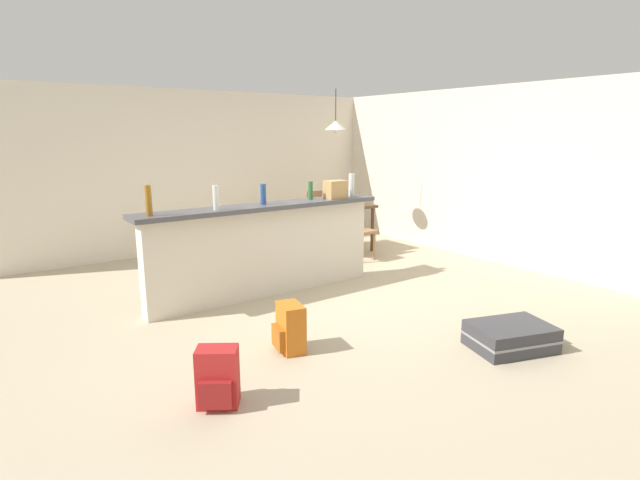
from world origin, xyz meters
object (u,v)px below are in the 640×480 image
(bottle_white, at_px, (216,198))
(bottle_clear, at_px, (351,185))
(bottle_green, at_px, (310,191))
(dining_chair_near_partition, at_px, (356,225))
(bottle_amber, at_px, (149,200))
(bottle_blue, at_px, (263,194))
(dining_table, at_px, (335,211))
(grocery_bag, at_px, (335,189))
(backpack_orange, at_px, (290,329))
(dining_chair_far_side, at_px, (315,215))
(pendant_lamp, at_px, (336,125))
(backpack_red, at_px, (218,379))
(suitcase_flat_charcoal, at_px, (511,336))

(bottle_white, bearing_deg, bottle_clear, 2.08)
(bottle_green, distance_m, dining_chair_near_partition, 1.57)
(bottle_amber, height_order, bottle_blue, bottle_amber)
(bottle_clear, height_order, dining_table, bottle_clear)
(dining_table, bearing_deg, grocery_bag, -127.31)
(backpack_orange, bearing_deg, bottle_blue, 68.14)
(dining_chair_far_side, bearing_deg, grocery_bag, -118.09)
(bottle_green, height_order, dining_chair_far_side, bottle_green)
(bottle_amber, relative_size, dining_chair_near_partition, 0.32)
(dining_chair_far_side, bearing_deg, bottle_white, -144.09)
(bottle_amber, height_order, pendant_lamp, pendant_lamp)
(bottle_clear, height_order, dining_chair_near_partition, bottle_clear)
(dining_chair_near_partition, relative_size, pendant_lamp, 1.42)
(bottle_white, height_order, dining_table, bottle_white)
(bottle_clear, distance_m, dining_table, 1.54)
(bottle_blue, distance_m, grocery_bag, 0.98)
(bottle_green, xyz_separation_m, backpack_red, (-2.14, -1.97, -0.97))
(suitcase_flat_charcoal, relative_size, backpack_red, 2.12)
(dining_table, xyz_separation_m, backpack_orange, (-2.56, -2.71, -0.44))
(bottle_white, xyz_separation_m, dining_table, (2.57, 1.32, -0.54))
(suitcase_flat_charcoal, height_order, backpack_orange, backpack_orange)
(bottle_clear, xyz_separation_m, dining_table, (0.70, 1.25, -0.56))
(dining_table, height_order, backpack_red, dining_table)
(backpack_orange, bearing_deg, bottle_green, 50.08)
(bottle_blue, height_order, dining_table, bottle_blue)
(bottle_clear, relative_size, grocery_bag, 1.11)
(bottle_amber, relative_size, suitcase_flat_charcoal, 0.34)
(pendant_lamp, xyz_separation_m, suitcase_flat_charcoal, (-1.04, -3.89, -1.85))
(bottle_blue, xyz_separation_m, dining_chair_far_side, (1.96, 1.79, -0.66))
(bottle_green, relative_size, suitcase_flat_charcoal, 0.24)
(grocery_bag, xyz_separation_m, suitcase_flat_charcoal, (0.03, -2.49, -1.06))
(bottle_amber, relative_size, dining_chair_far_side, 0.32)
(bottle_blue, distance_m, pendant_lamp, 2.57)
(bottle_green, relative_size, dining_chair_far_side, 0.23)
(dining_table, height_order, pendant_lamp, pendant_lamp)
(dining_table, relative_size, suitcase_flat_charcoal, 1.24)
(grocery_bag, height_order, backpack_red, grocery_bag)
(dining_chair_near_partition, distance_m, pendant_lamp, 1.58)
(grocery_bag, distance_m, dining_chair_near_partition, 1.39)
(dining_table, bearing_deg, pendant_lamp, 51.32)
(bottle_blue, bearing_deg, backpack_red, -127.33)
(backpack_red, bearing_deg, suitcase_flat_charcoal, -14.28)
(bottle_blue, xyz_separation_m, bottle_clear, (1.28, 0.01, 0.03))
(grocery_bag, xyz_separation_m, dining_table, (1.00, 1.31, -0.52))
(backpack_orange, bearing_deg, bottle_amber, 115.91)
(pendant_lamp, bearing_deg, backpack_orange, -133.19)
(dining_table, relative_size, backpack_orange, 2.62)
(bottle_amber, relative_size, grocery_bag, 1.15)
(backpack_orange, relative_size, backpack_red, 1.00)
(grocery_bag, height_order, pendant_lamp, pendant_lamp)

